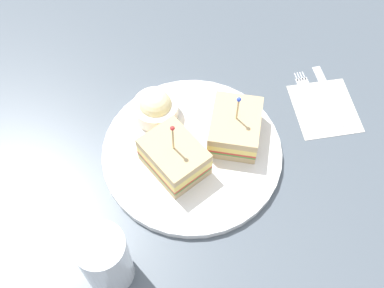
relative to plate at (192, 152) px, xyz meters
The scene contains 9 objects.
ground_plane 1.68cm from the plate, ahead, with size 113.25×113.25×2.00cm, color #4C5660.
plate is the anchor object (origin of this frame).
sandwich_half_front 5.27cm from the plate, 52.55° to the right, with size 12.08×11.32×11.27cm.
sandwich_half_back 8.24cm from the plate, 103.87° to the left, with size 11.74×10.47×10.40cm.
coleslaw_bowl 9.79cm from the plate, 147.73° to the right, with size 7.64×7.64×5.50cm.
drink_glass 23.38cm from the plate, 38.87° to the right, with size 6.83×6.83×11.51cm.
napkin 25.21cm from the plate, 103.65° to the left, with size 11.80×10.62×0.15cm, color beige.
fork 24.44cm from the plate, 113.85° to the left, with size 12.20×2.47×0.35cm.
knife 27.73cm from the plate, 109.97° to the left, with size 13.73×2.10×0.35cm.
Camera 1 is at (40.30, -5.87, 69.59)cm, focal length 45.45 mm.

